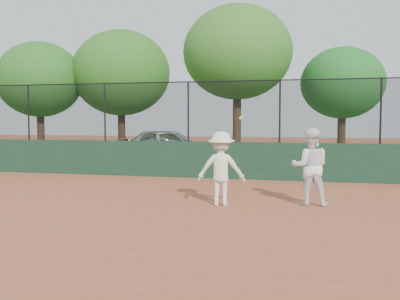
% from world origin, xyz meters
% --- Properties ---
extents(ground, '(80.00, 80.00, 0.00)m').
position_xyz_m(ground, '(0.00, 0.00, 0.00)').
color(ground, '#A75536').
rests_on(ground, ground).
extents(back_wall, '(26.00, 0.20, 1.20)m').
position_xyz_m(back_wall, '(0.00, 6.00, 0.60)').
color(back_wall, '#1C3D26').
rests_on(back_wall, ground).
extents(grass_strip, '(36.00, 12.00, 0.01)m').
position_xyz_m(grass_strip, '(0.00, 12.00, 0.00)').
color(grass_strip, '#2C571B').
rests_on(grass_strip, ground).
extents(parked_car, '(4.78, 2.53, 1.55)m').
position_xyz_m(parked_car, '(-2.52, 10.43, 0.78)').
color(parked_car, '#B9BEC3').
rests_on(parked_car, ground).
extents(player_second, '(0.88, 0.70, 1.75)m').
position_xyz_m(player_second, '(3.41, 2.01, 0.87)').
color(player_second, white).
rests_on(player_second, ground).
extents(player_main, '(1.13, 0.71, 2.02)m').
position_xyz_m(player_main, '(1.45, 1.53, 0.84)').
color(player_main, '#EDF1CC').
rests_on(player_main, ground).
extents(fence_assembly, '(26.00, 0.06, 2.00)m').
position_xyz_m(fence_assembly, '(-0.03, 6.00, 2.24)').
color(fence_assembly, black).
rests_on(fence_assembly, back_wall).
extents(tree_0, '(4.15, 3.77, 5.63)m').
position_xyz_m(tree_0, '(-9.14, 10.82, 3.83)').
color(tree_0, '#422B17').
rests_on(tree_0, ground).
extents(tree_1, '(4.77, 4.34, 6.24)m').
position_xyz_m(tree_1, '(-5.43, 11.94, 4.17)').
color(tree_1, '#3E2715').
rests_on(tree_1, ground).
extents(tree_2, '(4.64, 4.22, 6.78)m').
position_xyz_m(tree_2, '(0.44, 10.63, 4.76)').
color(tree_2, '#472F19').
rests_on(tree_2, ground).
extents(tree_3, '(3.62, 3.29, 5.09)m').
position_xyz_m(tree_3, '(4.85, 12.15, 3.51)').
color(tree_3, '#3C2814').
rests_on(tree_3, ground).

